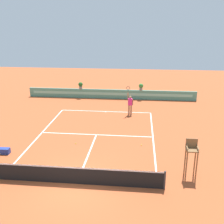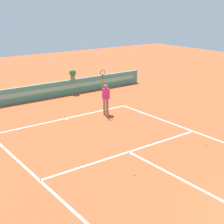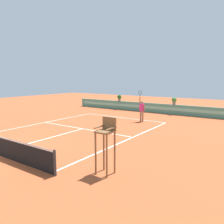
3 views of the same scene
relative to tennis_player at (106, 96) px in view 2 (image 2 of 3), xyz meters
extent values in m
plane|color=#A84C28|center=(-2.25, -5.19, -1.05)|extent=(60.00, 60.00, 0.00)
cube|color=white|center=(-2.25, 0.70, -1.05)|extent=(8.22, 0.10, 0.01)
cube|color=white|center=(-2.25, -4.79, -1.05)|extent=(8.22, 0.10, 0.01)
cube|color=white|center=(-2.25, -7.99, -1.05)|extent=(0.10, 6.40, 0.01)
cube|color=white|center=(-6.36, -5.25, -1.05)|extent=(0.10, 11.89, 0.01)
cube|color=white|center=(1.86, -5.25, -1.05)|extent=(0.10, 11.89, 0.01)
cube|color=white|center=(-2.25, 0.60, -1.05)|extent=(0.10, 0.20, 0.01)
cube|color=#4C8E7A|center=(-2.25, 5.20, -0.55)|extent=(18.00, 0.20, 1.00)
cube|color=#7ABCA8|center=(-2.25, 5.09, -0.50)|extent=(17.10, 0.01, 0.28)
cylinder|color=#9E7051|center=(0.11, -0.01, -0.60)|extent=(0.14, 0.14, 0.90)
cylinder|color=#9E7051|center=(-0.09, 0.01, -0.60)|extent=(0.14, 0.14, 0.90)
cube|color=#E52D84|center=(0.01, 0.00, 0.15)|extent=(0.37, 0.25, 0.60)
sphere|color=#9E7051|center=(0.01, 0.00, 0.58)|extent=(0.22, 0.22, 0.22)
cylinder|color=#9E7051|center=(-0.19, 0.01, 0.70)|extent=(0.09, 0.09, 0.55)
cylinder|color=black|center=(-0.19, 0.01, 1.12)|extent=(0.04, 0.04, 0.24)
torus|color=#262626|center=(-0.19, 0.01, 1.38)|extent=(0.31, 0.05, 0.31)
cylinder|color=#9E7051|center=(0.23, -0.02, 0.10)|extent=(0.09, 0.09, 0.50)
sphere|color=#CCE033|center=(1.02, -6.30, -1.02)|extent=(0.07, 0.07, 0.07)
sphere|color=#CCE033|center=(-3.39, -6.50, -1.02)|extent=(0.07, 0.07, 0.07)
cylinder|color=gray|center=(0.93, 5.20, 0.09)|extent=(0.32, 0.32, 0.28)
sphere|color=#387F33|center=(0.93, 5.20, 0.43)|extent=(0.48, 0.48, 0.48)
camera|label=1|loc=(0.79, -22.96, 6.80)|focal=43.62mm
camera|label=2|loc=(-10.78, -15.02, 4.96)|focal=54.71mm
camera|label=3|loc=(8.30, -16.41, 2.51)|focal=35.61mm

